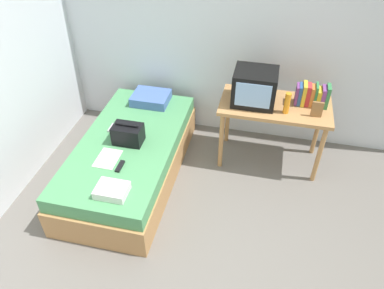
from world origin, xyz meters
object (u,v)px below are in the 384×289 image
(pillow, at_px, (151,98))
(folded_towel, at_px, (112,190))
(desk, at_px, (274,112))
(tv, at_px, (255,87))
(book_row, at_px, (312,95))
(water_bottle, at_px, (287,103))
(handbag, at_px, (128,134))
(bed, at_px, (130,158))
(remote_silver, at_px, (112,128))
(magazine, at_px, (108,158))
(remote_dark, at_px, (120,166))
(picture_frame, at_px, (317,109))

(pillow, height_order, folded_towel, pillow)
(pillow, bearing_deg, folded_towel, -85.29)
(desk, relative_size, folded_towel, 4.14)
(tv, relative_size, book_row, 1.32)
(tv, bearing_deg, pillow, 172.24)
(desk, distance_m, tv, 0.37)
(book_row, bearing_deg, water_bottle, -139.62)
(desk, bearing_deg, book_row, 11.75)
(handbag, bearing_deg, bed, 142.63)
(folded_towel, bearing_deg, tv, 51.09)
(tv, height_order, remote_silver, tv)
(tv, height_order, magazine, tv)
(tv, distance_m, remote_dark, 1.58)
(desk, distance_m, remote_dark, 1.72)
(bed, bearing_deg, picture_frame, 14.20)
(remote_silver, bearing_deg, picture_frame, 8.50)
(book_row, xyz_separation_m, handbag, (-1.79, -0.70, -0.29))
(picture_frame, bearing_deg, handbag, -165.20)
(picture_frame, height_order, handbag, picture_frame)
(desk, xyz_separation_m, magazine, (-1.54, -0.92, -0.18))
(remote_dark, bearing_deg, tv, 41.20)
(bed, height_order, picture_frame, picture_frame)
(picture_frame, bearing_deg, remote_silver, -171.50)
(pillow, bearing_deg, magazine, -95.36)
(picture_frame, distance_m, remote_dark, 2.01)
(book_row, xyz_separation_m, remote_dark, (-1.73, -1.08, -0.38))
(book_row, height_order, folded_towel, book_row)
(folded_towel, bearing_deg, remote_silver, 112.79)
(desk, xyz_separation_m, folded_towel, (-1.32, -1.35, -0.14))
(bed, xyz_separation_m, folded_towel, (0.14, -0.74, 0.29))
(book_row, distance_m, remote_silver, 2.15)
(bed, distance_m, handbag, 0.35)
(bed, height_order, tv, tv)
(water_bottle, height_order, remote_dark, water_bottle)
(water_bottle, height_order, magazine, water_bottle)
(book_row, distance_m, handbag, 1.94)
(water_bottle, bearing_deg, picture_frame, 0.04)
(picture_frame, height_order, remote_silver, picture_frame)
(handbag, xyz_separation_m, remote_dark, (0.05, -0.39, -0.09))
(handbag, relative_size, remote_dark, 1.92)
(handbag, bearing_deg, book_row, 21.28)
(bed, bearing_deg, water_bottle, 16.75)
(picture_frame, bearing_deg, remote_dark, -153.93)
(bed, distance_m, picture_frame, 2.01)
(bed, distance_m, tv, 1.53)
(remote_dark, height_order, folded_towel, folded_towel)
(folded_towel, bearing_deg, book_row, 40.37)
(water_bottle, bearing_deg, handbag, -162.52)
(book_row, relative_size, pillow, 0.78)
(tv, distance_m, handbag, 1.39)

